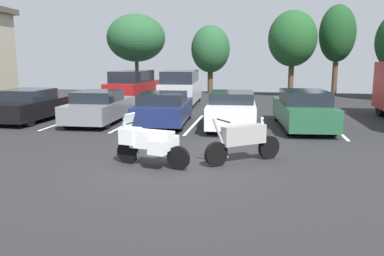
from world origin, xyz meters
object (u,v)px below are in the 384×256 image
Objects in this scene: motorcycle_second at (243,140)px; car_green at (303,110)px; car_grey at (100,107)px; car_far_red at (133,87)px; motorcycle_touring at (149,142)px; car_black at (32,105)px; car_far_silver at (181,88)px; car_white at (232,109)px; car_navy at (164,108)px.

car_green is (2.14, 5.61, 0.12)m from motorcycle_second.
car_far_red is at bearing 95.28° from car_grey.
car_grey reaches higher than motorcycle_second.
car_far_red is (-0.62, 6.70, 0.31)m from car_grey.
motorcycle_touring is at bearing -163.00° from motorcycle_second.
car_black is 7.10m from car_far_red.
car_green is at bearing 54.48° from motorcycle_touring.
motorcycle_second is 13.08m from car_far_silver.
car_white is (-0.66, 5.46, 0.10)m from motorcycle_second.
car_black is 3.16m from car_grey.
car_far_silver is (-4.08, 12.42, 0.36)m from motorcycle_second.
car_green is at bearing -47.59° from car_far_silver.
car_grey reaches higher than motorcycle_touring.
car_far_silver reaches higher than car_green.
car_black is at bearing -111.01° from car_far_red.
motorcycle_touring is 13.26m from car_far_silver.
motorcycle_touring is at bearing -70.84° from car_far_red.
car_green is 1.01× the size of car_far_silver.
car_far_silver is (-1.69, 13.15, 0.34)m from motorcycle_touring.
car_navy is (-3.47, 5.52, 0.06)m from motorcycle_second.
car_navy is 2.81m from car_white.
car_green reaches higher than car_white.
car_grey is 0.92× the size of car_green.
car_grey is 8.43m from car_green.
car_white reaches higher than car_navy.
car_far_red is at bearing 109.16° from motorcycle_touring.
motorcycle_second is 0.43× the size of car_grey.
motorcycle_second is 0.40× the size of car_far_silver.
car_grey is (3.16, -0.08, -0.01)m from car_black.
car_grey is 2.82m from car_navy.
car_white is at bearing -1.23° from car_black.
car_white reaches higher than motorcycle_second.
car_far_silver is (-0.61, 6.89, 0.30)m from car_navy.
car_far_silver reaches higher than car_far_red.
car_black reaches higher than motorcycle_touring.
motorcycle_touring is 0.44× the size of car_black.
car_green is 1.00× the size of car_far_red.
motorcycle_second is 0.39× the size of car_green.
motorcycle_touring is 7.80m from car_green.
car_far_silver reaches higher than car_grey.
car_navy is 0.92× the size of car_white.
car_navy is at bearing -0.83° from car_grey.
motorcycle_touring is 0.42× the size of car_far_silver.
car_white is at bearing -47.44° from car_far_red.
car_green is at bearing 0.92° from car_navy.
motorcycle_second is 0.42× the size of car_black.
car_navy is at bearing -179.08° from car_green.
motorcycle_touring is at bearing -80.24° from car_navy.
car_green is (11.59, -0.03, 0.05)m from car_black.
car_grey is 1.03× the size of car_navy.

